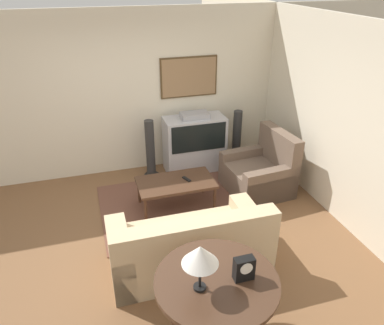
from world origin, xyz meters
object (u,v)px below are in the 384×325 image
armchair (260,173)px  speaker_tower_left (150,150)px  couch (190,246)px  table_lamp (200,256)px  coffee_table (176,184)px  tv (195,143)px  console_table (217,286)px  mantel_clock (244,269)px  speaker_tower_right (237,139)px

armchair → speaker_tower_left: size_ratio=1.00×
armchair → speaker_tower_left: bearing=-126.8°
couch → table_lamp: (-0.24, -1.12, 0.87)m
armchair → coffee_table: bearing=-91.5°
tv → speaker_tower_left: bearing=-178.8°
table_lamp → console_table: bearing=14.5°
armchair → table_lamp: 3.18m
tv → mantel_clock: size_ratio=4.79×
couch → speaker_tower_left: size_ratio=1.83×
speaker_tower_left → coffee_table: bearing=-81.1°
tv → armchair: (0.79, -0.98, -0.19)m
coffee_table → mantel_clock: bearing=-90.2°
armchair → speaker_tower_right: bearing=175.2°
speaker_tower_right → console_table: bearing=-115.8°
tv → speaker_tower_right: tv is taller
coffee_table → table_lamp: (-0.41, -2.37, 0.76)m
mantel_clock → coffee_table: bearing=89.8°
table_lamp → mantel_clock: (0.40, -0.00, -0.24)m
table_lamp → couch: bearing=77.7°
speaker_tower_left → couch: bearing=-89.9°
couch → speaker_tower_right: bearing=-123.5°
console_table → table_lamp: 0.46m
console_table → speaker_tower_right: speaker_tower_right is taller
tv → couch: 2.46m
couch → speaker_tower_left: (-0.00, 2.31, 0.18)m
console_table → speaker_tower_left: (0.07, 3.39, -0.26)m
armchair → speaker_tower_right: (-0.01, 0.96, 0.17)m
armchair → mantel_clock: size_ratio=4.60×
couch → mantel_clock: 1.29m
tv → coffee_table: (-0.62, -1.07, -0.10)m
tv → console_table: size_ratio=0.97×
speaker_tower_left → speaker_tower_right: same height
couch → mantel_clock: size_ratio=8.40×
armchair → console_table: size_ratio=0.93×
tv → console_table: 3.52m
console_table → speaker_tower_left: bearing=88.8°
coffee_table → speaker_tower_left: 1.07m
coffee_table → tv: bearing=60.1°
couch → armchair: size_ratio=1.83×
mantel_clock → speaker_tower_right: 3.73m
couch → speaker_tower_right: size_ratio=1.83×
coffee_table → table_lamp: bearing=-99.7°
couch → armchair: bearing=-138.8°
armchair → coffee_table: 1.41m
couch → table_lamp: bearing=78.3°
table_lamp → speaker_tower_right: 3.94m
coffee_table → speaker_tower_left: speaker_tower_left is taller
table_lamp → speaker_tower_left: (0.24, 3.43, -0.68)m
tv → armchair: size_ratio=1.04×
armchair → coffee_table: size_ratio=0.91×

